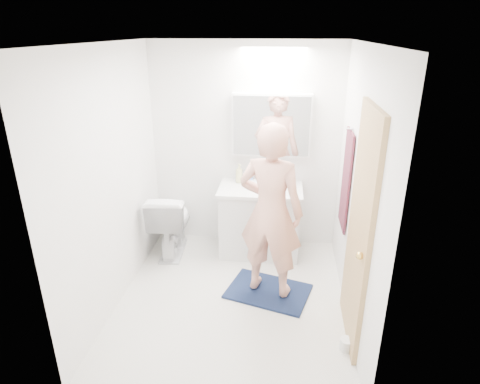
# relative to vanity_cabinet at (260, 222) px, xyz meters

# --- Properties ---
(floor) EXTENTS (2.50, 2.50, 0.00)m
(floor) POSITION_rel_vanity_cabinet_xyz_m (-0.20, -0.96, -0.39)
(floor) COLOR silver
(floor) RESTS_ON ground
(ceiling) EXTENTS (2.50, 2.50, 0.00)m
(ceiling) POSITION_rel_vanity_cabinet_xyz_m (-0.20, -0.96, 2.01)
(ceiling) COLOR white
(ceiling) RESTS_ON floor
(wall_back) EXTENTS (2.50, 0.00, 2.50)m
(wall_back) POSITION_rel_vanity_cabinet_xyz_m (-0.20, 0.29, 0.81)
(wall_back) COLOR white
(wall_back) RESTS_ON floor
(wall_front) EXTENTS (2.50, 0.00, 2.50)m
(wall_front) POSITION_rel_vanity_cabinet_xyz_m (-0.20, -2.21, 0.81)
(wall_front) COLOR white
(wall_front) RESTS_ON floor
(wall_left) EXTENTS (0.00, 2.50, 2.50)m
(wall_left) POSITION_rel_vanity_cabinet_xyz_m (-1.30, -0.96, 0.81)
(wall_left) COLOR white
(wall_left) RESTS_ON floor
(wall_right) EXTENTS (0.00, 2.50, 2.50)m
(wall_right) POSITION_rel_vanity_cabinet_xyz_m (0.90, -0.96, 0.81)
(wall_right) COLOR white
(wall_right) RESTS_ON floor
(vanity_cabinet) EXTENTS (0.90, 0.55, 0.78)m
(vanity_cabinet) POSITION_rel_vanity_cabinet_xyz_m (0.00, 0.00, 0.00)
(vanity_cabinet) COLOR silver
(vanity_cabinet) RESTS_ON floor
(countertop) EXTENTS (0.95, 0.58, 0.04)m
(countertop) POSITION_rel_vanity_cabinet_xyz_m (-0.00, -0.00, 0.41)
(countertop) COLOR white
(countertop) RESTS_ON vanity_cabinet
(sink_basin) EXTENTS (0.36, 0.36, 0.03)m
(sink_basin) POSITION_rel_vanity_cabinet_xyz_m (-0.00, 0.03, 0.45)
(sink_basin) COLOR white
(sink_basin) RESTS_ON countertop
(faucet) EXTENTS (0.02, 0.02, 0.16)m
(faucet) POSITION_rel_vanity_cabinet_xyz_m (-0.00, 0.22, 0.51)
(faucet) COLOR white
(faucet) RESTS_ON countertop
(medicine_cabinet) EXTENTS (0.88, 0.14, 0.70)m
(medicine_cabinet) POSITION_rel_vanity_cabinet_xyz_m (0.10, 0.21, 1.11)
(medicine_cabinet) COLOR white
(medicine_cabinet) RESTS_ON wall_back
(mirror_panel) EXTENTS (0.84, 0.01, 0.66)m
(mirror_panel) POSITION_rel_vanity_cabinet_xyz_m (0.10, 0.13, 1.11)
(mirror_panel) COLOR silver
(mirror_panel) RESTS_ON medicine_cabinet
(toilet) EXTENTS (0.49, 0.79, 0.78)m
(toilet) POSITION_rel_vanity_cabinet_xyz_m (-1.04, -0.11, -0.00)
(toilet) COLOR white
(toilet) RESTS_ON floor
(bath_rug) EXTENTS (0.92, 0.75, 0.02)m
(bath_rug) POSITION_rel_vanity_cabinet_xyz_m (0.15, -0.82, -0.38)
(bath_rug) COLOR #13223E
(bath_rug) RESTS_ON floor
(person) EXTENTS (0.71, 0.57, 1.71)m
(person) POSITION_rel_vanity_cabinet_xyz_m (0.15, -0.82, 0.51)
(person) COLOR tan
(person) RESTS_ON bath_rug
(door) EXTENTS (0.04, 0.80, 2.00)m
(door) POSITION_rel_vanity_cabinet_xyz_m (0.88, -1.31, 0.61)
(door) COLOR tan
(door) RESTS_ON wall_right
(door_knob) EXTENTS (0.06, 0.06, 0.06)m
(door_knob) POSITION_rel_vanity_cabinet_xyz_m (0.84, -1.61, 0.56)
(door_knob) COLOR gold
(door_knob) RESTS_ON door
(towel) EXTENTS (0.02, 0.42, 1.00)m
(towel) POSITION_rel_vanity_cabinet_xyz_m (0.87, -0.41, 0.71)
(towel) COLOR #111A37
(towel) RESTS_ON wall_right
(towel_hook) EXTENTS (0.07, 0.02, 0.02)m
(towel_hook) POSITION_rel_vanity_cabinet_xyz_m (0.86, -0.41, 1.23)
(towel_hook) COLOR silver
(towel_hook) RESTS_ON wall_right
(soap_bottle_a) EXTENTS (0.12, 0.12, 0.23)m
(soap_bottle_a) POSITION_rel_vanity_cabinet_xyz_m (-0.26, 0.15, 0.54)
(soap_bottle_a) COLOR #CECA85
(soap_bottle_a) RESTS_ON countertop
(soap_bottle_b) EXTENTS (0.10, 0.10, 0.16)m
(soap_bottle_b) POSITION_rel_vanity_cabinet_xyz_m (-0.15, 0.18, 0.51)
(soap_bottle_b) COLOR #628ED3
(soap_bottle_b) RESTS_ON countertop
(toothbrush_cup) EXTENTS (0.11, 0.11, 0.09)m
(toothbrush_cup) POSITION_rel_vanity_cabinet_xyz_m (0.27, 0.16, 0.48)
(toothbrush_cup) COLOR #4672D2
(toothbrush_cup) RESTS_ON countertop
(toilet_paper_roll) EXTENTS (0.11, 0.11, 0.10)m
(toilet_paper_roll) POSITION_rel_vanity_cabinet_xyz_m (0.83, -1.54, -0.34)
(toilet_paper_roll) COLOR silver
(toilet_paper_roll) RESTS_ON floor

